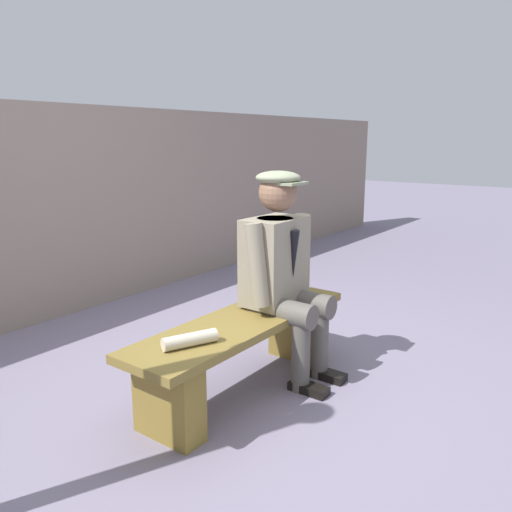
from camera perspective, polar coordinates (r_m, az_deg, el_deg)
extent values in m
plane|color=slate|center=(3.18, -1.43, -14.64)|extent=(30.00, 30.00, 0.00)
cube|color=olive|center=(3.01, -1.47, -7.40)|extent=(1.59, 0.44, 0.05)
cube|color=olive|center=(3.55, 4.62, -8.08)|extent=(0.15, 0.37, 0.40)
cube|color=olive|center=(2.69, -9.66, -15.40)|extent=(0.15, 0.37, 0.40)
cube|color=gray|center=(3.17, 2.08, -0.54)|extent=(0.40, 0.27, 0.53)
cylinder|color=#1E2338|center=(3.12, 2.12, 3.69)|extent=(0.22, 0.22, 0.06)
cone|color=black|center=(3.08, 4.20, 0.19)|extent=(0.07, 0.07, 0.29)
sphere|color=#8C664C|center=(3.08, 2.45, 7.07)|extent=(0.23, 0.23, 0.23)
ellipsoid|color=gray|center=(3.08, 2.47, 8.68)|extent=(0.27, 0.27, 0.08)
cube|color=gray|center=(3.02, 4.12, 8.03)|extent=(0.19, 0.10, 0.02)
cylinder|color=#56534C|center=(3.26, 5.12, -5.07)|extent=(0.15, 0.42, 0.15)
cylinder|color=#56534C|center=(3.27, 7.07, -9.39)|extent=(0.11, 0.11, 0.47)
cube|color=black|center=(3.33, 7.89, -12.93)|extent=(0.10, 0.24, 0.05)
cylinder|color=gray|center=(3.33, 4.92, 0.52)|extent=(0.11, 0.14, 0.49)
cylinder|color=#56534C|center=(3.08, 2.93, -6.11)|extent=(0.15, 0.42, 0.15)
cylinder|color=#56534C|center=(3.10, 4.99, -10.68)|extent=(0.11, 0.11, 0.47)
cube|color=black|center=(3.16, 5.87, -14.40)|extent=(0.10, 0.24, 0.05)
cylinder|color=gray|center=(2.95, 0.17, -1.03)|extent=(0.11, 0.16, 0.49)
cylinder|color=beige|center=(2.63, -7.34, -9.19)|extent=(0.29, 0.18, 0.07)
cube|color=gray|center=(4.52, -23.58, 4.26)|extent=(12.00, 0.24, 1.75)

